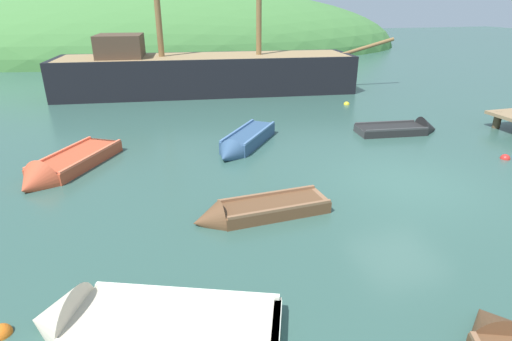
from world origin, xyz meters
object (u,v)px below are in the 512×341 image
object	(u,v)px
rowboat_center	(63,169)
buoy_orange	(2,334)
sailing_ship	(205,78)
rowboat_outer_right	(404,131)
rowboat_portside	(254,213)
rowboat_near_dock	(244,143)
rowboat_far	(131,328)
buoy_red	(505,159)
buoy_yellow	(347,105)

from	to	relation	value
rowboat_center	buoy_orange	world-z (taller)	rowboat_center
sailing_ship	buoy_orange	distance (m)	17.27
sailing_ship	rowboat_outer_right	bearing A→B (deg)	-50.20
rowboat_portside	buoy_orange	bearing A→B (deg)	24.33
rowboat_outer_right	rowboat_near_dock	bearing A→B (deg)	-173.84
buoy_orange	rowboat_far	bearing A→B (deg)	-15.35
rowboat_far	buoy_red	distance (m)	12.07
buoy_yellow	rowboat_far	bearing A→B (deg)	-129.14
rowboat_center	rowboat_near_dock	size ratio (longest dim) A/B	1.13
rowboat_portside	buoy_yellow	world-z (taller)	rowboat_portside
rowboat_near_dock	sailing_ship	bearing A→B (deg)	-143.55
rowboat_outer_right	buoy_yellow	bearing A→B (deg)	96.11
sailing_ship	rowboat_near_dock	size ratio (longest dim) A/B	5.49
rowboat_near_dock	buoy_orange	distance (m)	8.99
rowboat_portside	sailing_ship	bearing A→B (deg)	-98.16
sailing_ship	rowboat_portside	world-z (taller)	sailing_ship
rowboat_portside	buoy_red	world-z (taller)	rowboat_portside
rowboat_near_dock	rowboat_portside	xyz separation A→B (m)	(-0.96, -4.68, -0.06)
sailing_ship	buoy_yellow	size ratio (longest dim) A/B	64.15
sailing_ship	rowboat_center	xyz separation A→B (m)	(-5.75, -9.87, -0.64)
rowboat_near_dock	buoy_red	distance (m)	8.31
rowboat_center	buoy_red	distance (m)	13.44
rowboat_center	buoy_yellow	distance (m)	12.92
rowboat_portside	rowboat_near_dock	bearing A→B (deg)	-104.97
rowboat_far	buoy_orange	world-z (taller)	rowboat_far
rowboat_outer_right	rowboat_portside	bearing A→B (deg)	-140.43
sailing_ship	rowboat_far	size ratio (longest dim) A/B	4.60
rowboat_near_dock	buoy_red	size ratio (longest dim) A/B	11.21
rowboat_far	buoy_yellow	size ratio (longest dim) A/B	13.95
sailing_ship	rowboat_portside	bearing A→B (deg)	-87.97
rowboat_center	rowboat_portside	bearing A→B (deg)	80.20
rowboat_outer_right	buoy_yellow	size ratio (longest dim) A/B	11.24
buoy_orange	rowboat_center	bearing A→B (deg)	90.19
rowboat_center	buoy_orange	xyz separation A→B (m)	(0.02, -6.40, -0.11)
rowboat_near_dock	buoy_yellow	bearing A→B (deg)	163.95
rowboat_far	sailing_ship	bearing A→B (deg)	-81.21
rowboat_portside	buoy_orange	world-z (taller)	rowboat_portside
sailing_ship	buoy_orange	size ratio (longest dim) A/B	58.40
rowboat_far	rowboat_outer_right	bearing A→B (deg)	-120.85
rowboat_center	buoy_red	world-z (taller)	rowboat_center
rowboat_far	buoy_orange	bearing A→B (deg)	6.41
rowboat_near_dock	buoy_orange	size ratio (longest dim) A/B	10.63
rowboat_far	rowboat_center	bearing A→B (deg)	-52.95
rowboat_portside	rowboat_far	bearing A→B (deg)	43.76
sailing_ship	rowboat_outer_right	xyz separation A→B (m)	(6.00, -9.24, -0.68)
rowboat_near_dock	buoy_orange	xyz separation A→B (m)	(-5.53, -7.09, -0.15)
buoy_orange	sailing_ship	bearing A→B (deg)	70.59
buoy_red	rowboat_near_dock	bearing A→B (deg)	156.51
sailing_ship	buoy_red	world-z (taller)	sailing_ship
rowboat_outer_right	rowboat_portside	world-z (taller)	rowboat_outer_right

